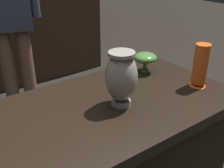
% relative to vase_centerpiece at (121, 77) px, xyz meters
% --- Properties ---
extents(vase_centerpiece, '(0.14, 0.14, 0.24)m').
position_rel_vase_centerpiece_xyz_m(vase_centerpiece, '(0.00, 0.00, 0.00)').
color(vase_centerpiece, gray).
rests_on(vase_centerpiece, display_plinth).
extents(vase_tall_behind, '(0.13, 0.13, 0.11)m').
position_rel_vase_centerpiece_xyz_m(vase_tall_behind, '(0.32, 0.21, -0.05)').
color(vase_tall_behind, '#477A38').
rests_on(vase_tall_behind, display_plinth).
extents(vase_left_accent, '(0.08, 0.08, 0.21)m').
position_rel_vase_centerpiece_xyz_m(vase_left_accent, '(0.42, -0.07, -0.03)').
color(vase_left_accent, '#E55B1E').
rests_on(vase_left_accent, display_plinth).
extents(visitor_center_back, '(0.46, 0.26, 1.71)m').
position_rel_vase_centerpiece_xyz_m(visitor_center_back, '(-0.05, 1.34, 0.09)').
color(visitor_center_back, brown).
rests_on(visitor_center_back, ground_plane).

